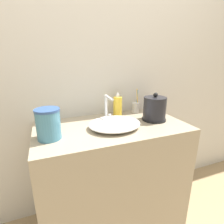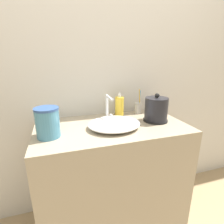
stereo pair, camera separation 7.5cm
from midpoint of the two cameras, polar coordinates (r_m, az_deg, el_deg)
wall_back at (r=1.46m, az=-2.18°, el=16.11°), size 6.00×0.04×2.60m
vanity_counter at (r=1.47m, az=1.59°, el=-20.28°), size 1.07×0.57×0.87m
sink_basin at (r=1.20m, az=2.36°, el=-3.89°), size 0.36×0.31×0.06m
faucet at (r=1.32m, az=0.26°, el=1.89°), size 0.06×0.15×0.20m
electric_kettle at (r=1.37m, az=15.71°, el=0.56°), size 0.18×0.18×0.22m
toothbrush_cup at (r=1.54m, az=9.88°, el=1.36°), size 0.06×0.06×0.22m
lotion_bottle at (r=1.52m, az=17.00°, el=1.06°), size 0.05×0.05×0.15m
shampoo_bottle at (r=1.45m, az=3.92°, el=2.01°), size 0.07×0.07×0.20m
water_pitcher at (r=1.10m, az=-18.47°, el=-3.30°), size 0.14×0.14×0.18m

